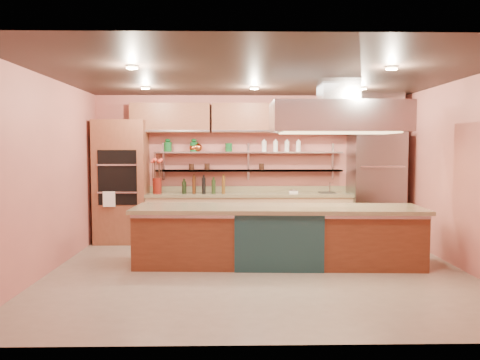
{
  "coord_description": "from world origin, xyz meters",
  "views": [
    {
      "loc": [
        -0.39,
        -6.63,
        1.8
      ],
      "look_at": [
        -0.24,
        1.0,
        1.26
      ],
      "focal_mm": 35.0,
      "sensor_mm": 36.0,
      "label": 1
    }
  ],
  "objects_px": {
    "copper_kettle": "(197,147)",
    "refrigerator": "(376,187)",
    "island": "(277,236)",
    "flower_vase": "(157,186)",
    "green_canister": "(229,147)",
    "kitchen_scale": "(293,191)"
  },
  "relations": [
    {
      "from": "green_canister",
      "to": "refrigerator",
      "type": "bearing_deg",
      "value": -4.73
    },
    {
      "from": "refrigerator",
      "to": "kitchen_scale",
      "type": "height_order",
      "value": "refrigerator"
    },
    {
      "from": "island",
      "to": "green_canister",
      "type": "relative_size",
      "value": 26.64
    },
    {
      "from": "refrigerator",
      "to": "green_canister",
      "type": "distance_m",
      "value": 2.89
    },
    {
      "from": "refrigerator",
      "to": "island",
      "type": "relative_size",
      "value": 0.49
    },
    {
      "from": "flower_vase",
      "to": "island",
      "type": "bearing_deg",
      "value": -39.39
    },
    {
      "from": "kitchen_scale",
      "to": "green_canister",
      "type": "xyz_separation_m",
      "value": [
        -1.22,
        0.22,
        0.82
      ]
    },
    {
      "from": "flower_vase",
      "to": "green_canister",
      "type": "xyz_separation_m",
      "value": [
        1.35,
        0.22,
        0.72
      ]
    },
    {
      "from": "refrigerator",
      "to": "copper_kettle",
      "type": "height_order",
      "value": "refrigerator"
    },
    {
      "from": "refrigerator",
      "to": "green_canister",
      "type": "bearing_deg",
      "value": 175.27
    },
    {
      "from": "kitchen_scale",
      "to": "green_canister",
      "type": "height_order",
      "value": "green_canister"
    },
    {
      "from": "refrigerator",
      "to": "flower_vase",
      "type": "xyz_separation_m",
      "value": [
        -4.13,
        0.01,
        0.03
      ]
    },
    {
      "from": "island",
      "to": "green_canister",
      "type": "height_order",
      "value": "green_canister"
    },
    {
      "from": "flower_vase",
      "to": "copper_kettle",
      "type": "xyz_separation_m",
      "value": [
        0.74,
        0.22,
        0.72
      ]
    },
    {
      "from": "refrigerator",
      "to": "copper_kettle",
      "type": "bearing_deg",
      "value": 176.12
    },
    {
      "from": "copper_kettle",
      "to": "refrigerator",
      "type": "bearing_deg",
      "value": -3.88
    },
    {
      "from": "island",
      "to": "flower_vase",
      "type": "bearing_deg",
      "value": 143.1
    },
    {
      "from": "kitchen_scale",
      "to": "green_canister",
      "type": "relative_size",
      "value": 0.99
    },
    {
      "from": "island",
      "to": "kitchen_scale",
      "type": "bearing_deg",
      "value": 77.2
    },
    {
      "from": "island",
      "to": "flower_vase",
      "type": "height_order",
      "value": "flower_vase"
    },
    {
      "from": "island",
      "to": "copper_kettle",
      "type": "bearing_deg",
      "value": 127.45
    },
    {
      "from": "kitchen_scale",
      "to": "copper_kettle",
      "type": "xyz_separation_m",
      "value": [
        -1.83,
        0.22,
        0.82
      ]
    }
  ]
}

